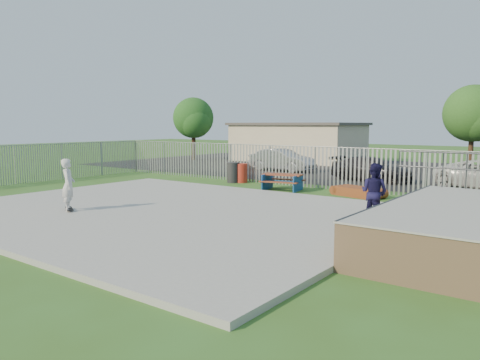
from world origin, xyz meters
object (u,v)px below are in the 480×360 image
Objects in this scene: funbox at (358,192)px; tree_left at (193,118)px; picnic_table at (282,182)px; skater_white at (68,185)px; car_silver at (282,160)px; tree_mid at (473,114)px; trash_bin_grey at (233,173)px; car_dark at (372,169)px; skater_navy at (374,192)px; trash_bin_red at (242,173)px.

funbox is 0.41× the size of tree_left.
skater_white reaches higher than picnic_table.
car_silver is 12.40m from tree_mid.
tree_left is at bearing 139.74° from trash_bin_grey.
funbox is 1.23× the size of skater_white.
tree_mid reaches higher than funbox.
skater_white reaches higher than car_dark.
skater_navy is (2.72, -5.36, 0.84)m from funbox.
car_dark is 0.80× the size of tree_mid.
trash_bin_red is (-6.85, 0.85, 0.31)m from funbox.
skater_navy reaches higher than car_dark.
car_silver is (-1.11, 6.68, 0.21)m from trash_bin_grey.
car_silver is at bearing 109.20° from picnic_table.
car_dark reaches higher than trash_bin_red.
car_dark is at bearing -58.94° from skater_navy.
trash_bin_red is 0.23× the size of car_dark.
tree_mid is at bearing -16.47° from car_dark.
funbox is at bearing -7.57° from picnic_table.
skater_navy is at bearing -51.28° from picnic_table.
car_silver is at bearing -45.46° from skater_white.
tree_mid is at bearing 56.61° from picnic_table.
skater_navy is at bearing -32.94° from trash_bin_red.
tree_mid is 25.12m from skater_white.
skater_navy is at bearing -115.97° from skater_white.
skater_navy is at bearing -153.59° from car_dark.
car_silver is (-8.32, 7.25, 0.55)m from funbox.
skater_white is at bearing -57.40° from tree_left.
funbox is 2.16× the size of trash_bin_red.
skater_navy is 10.02m from skater_white.
car_dark is 2.52× the size of skater_white.
funbox is at bearing -84.89° from skater_white.
skater_navy is at bearing -87.07° from tree_mid.
trash_bin_red is 0.57× the size of skater_white.
car_silver reaches higher than car_dark.
car_silver is at bearing -146.72° from tree_mid.
funbox is at bearing -53.45° from skater_navy.
car_silver is at bearing 154.65° from funbox.
tree_mid is at bearing 98.54° from funbox.
car_dark reaches higher than funbox.
trash_bin_red is (-3.25, 1.17, 0.11)m from picnic_table.
car_dark is 11.66m from skater_navy.
skater_navy reaches higher than trash_bin_red.
tree_mid reaches higher than car_dark.
skater_white is (0.95, -10.38, 0.50)m from trash_bin_grey.
car_silver is (-4.73, 7.57, 0.36)m from picnic_table.
picnic_table is at bearing -68.04° from skater_white.
tree_mid is at bearing -77.47° from skater_navy.
picnic_table reaches higher than funbox.
trash_bin_red is at bearing -123.43° from tree_mid.
skater_white reaches higher than trash_bin_grey.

